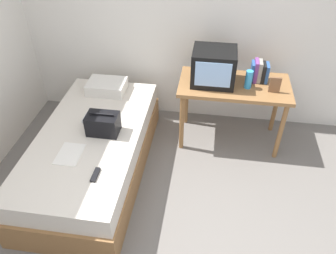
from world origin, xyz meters
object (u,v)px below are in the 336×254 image
Objects in this scene: book_row at (259,72)px; picture_frame at (275,85)px; water_bottle at (249,79)px; handbag at (103,124)px; remote_silver at (86,118)px; pillow at (107,87)px; bed at (93,153)px; tv at (214,66)px; magazine at (70,154)px; remote_dark at (95,175)px; desk at (234,91)px.

book_row is 1.37× the size of picture_frame.
water_bottle is 0.64× the size of handbag.
water_bottle is 0.26m from picture_frame.
pillow is at bearing 83.20° from remote_silver.
bed is 13.89× the size of remote_silver.
tv is 1.05× the size of pillow.
picture_frame is 0.40× the size of pillow.
tv is (1.13, 0.74, 0.67)m from bed.
pillow is at bearing 88.18° from magazine.
picture_frame is at bearing -55.68° from book_row.
remote_dark is (-1.25, -1.21, -0.31)m from water_bottle.
remote_silver reaches higher than magazine.
picture_frame reaches higher than bed.
water_bottle is 0.66× the size of magazine.
bed is at bearing -146.68° from tv.
water_bottle is at bearing -2.31° from pillow.
pillow is at bearing -179.95° from tv.
tv reaches higher than magazine.
desk is 1.70m from remote_dark.
book_row is (0.12, 0.16, 0.01)m from water_bottle.
magazine is at bearing -86.72° from remote_silver.
remote_silver is (-0.10, 0.21, 0.27)m from bed.
desk is at bearing 48.44° from remote_dark.
book_row reaches higher than remote_dark.
book_row is 0.25m from picture_frame.
remote_silver is (-0.03, 0.53, 0.01)m from magazine.
bed is 0.42m from magazine.
book_row reaches higher than picture_frame.
water_bottle is 1.33× the size of remote_silver.
handbag reaches higher than remote_dark.
remote_silver is at bearing -163.47° from water_bottle.
tv is 1.65m from magazine.
tv is 1.94× the size of book_row.
water_bottle reaches higher than bed.
remote_silver is (-0.06, -0.53, -0.05)m from pillow.
remote_dark is at bearing -131.56° from desk.
tv reaches higher than remote_silver.
water_bottle is 1.16× the size of picture_frame.
picture_frame is 1.92m from remote_silver.
book_row is 1.97m from remote_dark.
remote_dark is at bearing -142.30° from picture_frame.
remote_dark is at bearing -134.85° from book_row.
tv is 1.47× the size of handbag.
water_bottle is 0.85× the size of book_row.
tv is 3.06× the size of remote_silver.
handbag is 1.92× the size of remote_dark.
handbag is 0.42m from magazine.
book_row is at bearing 11.85° from tv.
magazine is at bearing -145.34° from book_row.
desk is at bearing -1.21° from tv.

